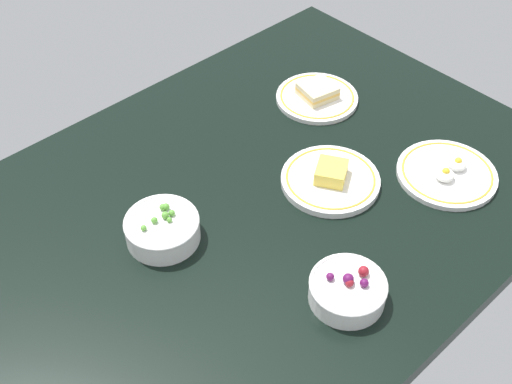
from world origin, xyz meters
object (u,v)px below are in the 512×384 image
at_px(plate_eggs, 447,173).
at_px(bowl_peas, 162,228).
at_px(plate_cheese, 330,179).
at_px(plate_sandwich, 317,96).
at_px(bowl_berries, 348,290).

distance_m(plate_eggs, bowl_peas, 0.64).
distance_m(plate_cheese, plate_sandwich, 0.30).
bearing_deg(bowl_berries, plate_eggs, -170.50).
xyz_separation_m(plate_cheese, plate_sandwich, (-0.20, -0.23, -0.00)).
xyz_separation_m(plate_eggs, plate_sandwich, (0.01, -0.39, 0.00)).
height_order(bowl_berries, bowl_peas, same).
bearing_deg(bowl_peas, bowl_berries, 114.38).
bearing_deg(bowl_berries, plate_sandwich, -131.47).
xyz_separation_m(plate_cheese, bowl_peas, (0.36, -0.12, 0.02)).
xyz_separation_m(plate_cheese, plate_eggs, (-0.20, 0.16, -0.00)).
bearing_deg(plate_eggs, bowl_peas, -26.30).
distance_m(bowl_berries, plate_eggs, 0.42).
distance_m(plate_cheese, bowl_berries, 0.31).
bearing_deg(bowl_peas, plate_eggs, 153.70).
height_order(plate_eggs, bowl_peas, bowl_peas).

